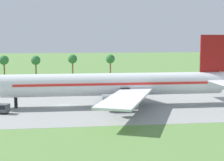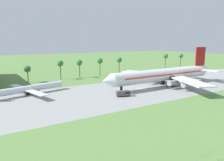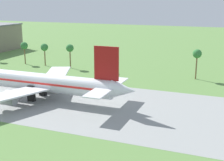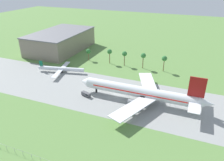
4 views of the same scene
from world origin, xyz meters
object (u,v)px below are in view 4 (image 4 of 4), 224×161
Objects in this scene: terminal_building at (61,41)px; regional_aircraft at (61,69)px; baggage_tug at (86,94)px; jet_airliner at (142,92)px.

regional_aircraft is at bearing -56.21° from terminal_building.
baggage_tug is (31.73, -22.93, -1.22)m from regional_aircraft.
regional_aircraft is 39.17m from baggage_tug.
baggage_tug is 89.02m from terminal_building.
jet_airliner is 107.35m from terminal_building.
baggage_tug is at bearing -168.25° from jet_airliner.
baggage_tug is at bearing -47.39° from terminal_building.
jet_airliner is 63.49m from regional_aircraft.
jet_airliner is at bearing -15.38° from regional_aircraft.
jet_airliner is 2.23× the size of regional_aircraft.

